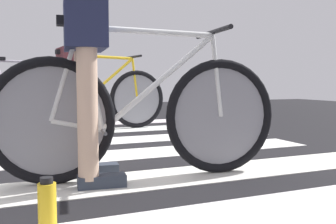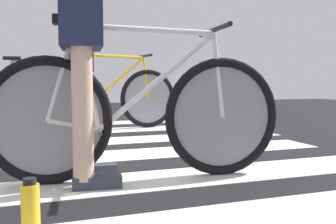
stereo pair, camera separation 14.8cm
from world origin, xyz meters
name	(u,v)px [view 1 (the left image)]	position (x,y,z in m)	size (l,w,h in m)	color
ground	(2,161)	(0.00, 0.00, 0.01)	(18.00, 14.00, 0.02)	black
crosswalk_markings	(0,155)	(-0.02, 0.19, 0.02)	(5.35, 4.25, 0.00)	silver
bicycle_1_of_4	(140,114)	(0.77, -0.92, 0.41)	(1.73, 0.52, 0.93)	black
cyclist_1_of_4	(86,65)	(0.47, -0.88, 0.69)	(0.35, 0.43, 1.03)	beige
bicycle_2_of_4	(97,98)	(1.02, 1.41, 0.41)	(1.73, 0.52, 0.93)	black
cyclist_2_of_4	(70,78)	(0.71, 1.39, 0.64)	(0.34, 0.43, 0.96)	#A87A5B
bicycle_4_of_4	(23,95)	(0.25, 2.96, 0.41)	(1.73, 0.52, 0.93)	black
water_bottle	(47,206)	(0.18, -1.56, 0.12)	(0.07, 0.07, 0.22)	gold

